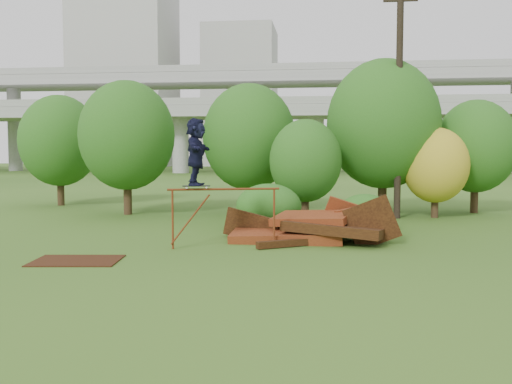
# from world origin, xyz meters

# --- Properties ---
(ground) EXTENTS (240.00, 240.00, 0.00)m
(ground) POSITION_xyz_m (0.00, 0.00, 0.00)
(ground) COLOR #2D5116
(ground) RESTS_ON ground
(scrap_pile) EXTENTS (5.68, 3.23, 1.81)m
(scrap_pile) POSITION_xyz_m (0.75, 2.98, 0.37)
(scrap_pile) COLOR #491C0D
(scrap_pile) RESTS_ON ground
(grind_rail) EXTENTS (3.16, 0.98, 1.75)m
(grind_rail) POSITION_xyz_m (-1.66, 1.40, 1.31)
(grind_rail) COLOR maroon
(grind_rail) RESTS_ON ground
(skateboard) EXTENTS (0.82, 0.43, 0.08)m
(skateboard) POSITION_xyz_m (-2.44, 1.17, 1.82)
(skateboard) COLOR black
(skateboard) RESTS_ON grind_rail
(skater) EXTENTS (0.69, 1.83, 1.94)m
(skater) POSITION_xyz_m (-2.44, 1.17, 2.80)
(skater) COLOR black
(skater) RESTS_ON skateboard
(flat_plate) EXTENTS (2.35, 1.80, 0.03)m
(flat_plate) POSITION_xyz_m (-5.06, -1.11, 0.01)
(flat_plate) COLOR #33190B
(flat_plate) RESTS_ON ground
(tree_0) EXTENTS (4.24, 4.24, 5.97)m
(tree_0) POSITION_xyz_m (-7.52, 9.68, 3.53)
(tree_0) COLOR black
(tree_0) RESTS_ON ground
(tree_1) EXTENTS (4.28, 4.28, 5.95)m
(tree_1) POSITION_xyz_m (-2.24, 11.27, 3.49)
(tree_1) COLOR black
(tree_1) RESTS_ON ground
(tree_2) EXTENTS (2.93, 2.93, 4.13)m
(tree_2) POSITION_xyz_m (0.46, 8.30, 2.44)
(tree_2) COLOR black
(tree_2) RESTS_ON ground
(tree_3) EXTENTS (4.97, 4.97, 6.89)m
(tree_3) POSITION_xyz_m (3.79, 10.88, 4.03)
(tree_3) COLOR black
(tree_3) RESTS_ON ground
(tree_4) EXTENTS (2.78, 2.78, 3.84)m
(tree_4) POSITION_xyz_m (5.92, 10.04, 2.23)
(tree_4) COLOR black
(tree_4) RESTS_ON ground
(tree_5) EXTENTS (3.69, 3.69, 5.19)m
(tree_5) POSITION_xyz_m (8.08, 12.22, 3.06)
(tree_5) COLOR black
(tree_5) RESTS_ON ground
(tree_6) EXTENTS (4.13, 4.13, 5.77)m
(tree_6) POSITION_xyz_m (-12.50, 13.46, 3.39)
(tree_6) COLOR black
(tree_6) RESTS_ON ground
(shrub_left) EXTENTS (2.39, 2.21, 1.66)m
(shrub_left) POSITION_xyz_m (-0.78, 5.65, 0.83)
(shrub_left) COLOR #225215
(shrub_left) RESTS_ON ground
(shrub_right) EXTENTS (1.88, 1.72, 1.33)m
(shrub_right) POSITION_xyz_m (2.66, 5.35, 0.67)
(shrub_right) COLOR #225215
(shrub_right) RESTS_ON ground
(utility_pole) EXTENTS (1.40, 0.28, 9.82)m
(utility_pole) POSITION_xyz_m (4.29, 9.59, 4.98)
(utility_pole) COLOR black
(utility_pole) RESTS_ON ground
(freeway_overpass) EXTENTS (160.00, 15.00, 13.70)m
(freeway_overpass) POSITION_xyz_m (0.00, 62.92, 10.32)
(freeway_overpass) COLOR gray
(freeway_overpass) RESTS_ON ground
(building_left) EXTENTS (18.00, 16.00, 35.00)m
(building_left) POSITION_xyz_m (-38.00, 95.00, 17.50)
(building_left) COLOR #9E9E99
(building_left) RESTS_ON ground
(building_right) EXTENTS (14.00, 14.00, 28.00)m
(building_right) POSITION_xyz_m (-16.00, 102.00, 14.00)
(building_right) COLOR #9E9E99
(building_right) RESTS_ON ground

